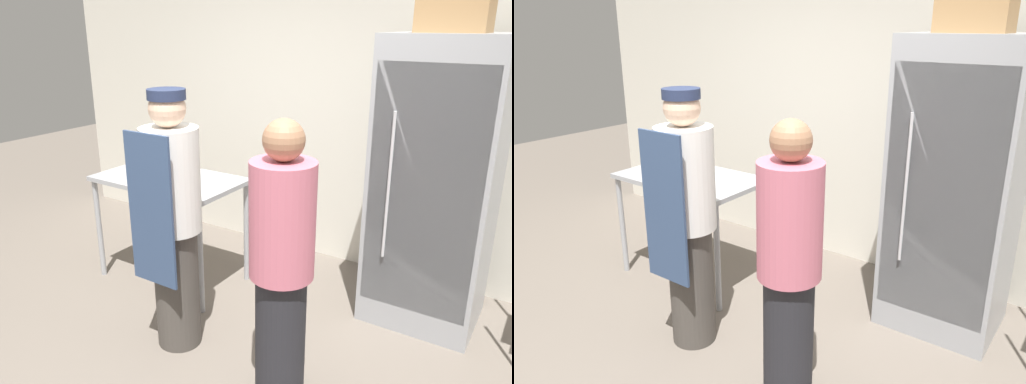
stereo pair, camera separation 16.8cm
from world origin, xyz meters
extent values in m
cube|color=silver|center=(0.00, 2.23, 1.46)|extent=(6.40, 0.12, 2.93)
cube|color=#9EA0A5|center=(0.83, 1.65, 0.99)|extent=(0.76, 0.66, 1.98)
cube|color=gray|center=(0.83, 1.33, 1.01)|extent=(0.70, 0.02, 1.63)
cylinder|color=silver|center=(0.62, 1.30, 1.04)|extent=(0.02, 0.02, 0.98)
cube|color=#9EA0A5|center=(-1.07, 1.09, 0.86)|extent=(1.15, 0.67, 0.04)
cylinder|color=#9EA0A5|center=(-1.60, 0.79, 0.42)|extent=(0.04, 0.04, 0.84)
cylinder|color=#9EA0A5|center=(-0.53, 0.79, 0.42)|extent=(0.04, 0.04, 0.84)
cylinder|color=#9EA0A5|center=(-1.60, 1.39, 0.42)|extent=(0.04, 0.04, 0.84)
cylinder|color=#9EA0A5|center=(-0.53, 1.39, 0.42)|extent=(0.04, 0.04, 0.84)
cube|color=white|center=(-1.09, 1.03, 0.90)|extent=(0.27, 0.19, 0.05)
cube|color=white|center=(-1.09, 1.13, 1.02)|extent=(0.27, 0.01, 0.19)
torus|color=#513323|center=(-1.16, 0.99, 0.94)|extent=(0.09, 0.09, 0.02)
torus|color=#513323|center=(-1.09, 0.99, 0.94)|extent=(0.09, 0.09, 0.02)
torus|color=#513323|center=(-1.02, 0.99, 0.94)|extent=(0.09, 0.09, 0.02)
torus|color=#513323|center=(-1.16, 1.03, 0.94)|extent=(0.09, 0.09, 0.02)
torus|color=#513323|center=(-1.09, 1.03, 0.94)|extent=(0.09, 0.09, 0.02)
torus|color=#513323|center=(-1.02, 1.03, 0.94)|extent=(0.09, 0.09, 0.02)
torus|color=#513323|center=(-1.16, 1.08, 0.94)|extent=(0.09, 0.09, 0.02)
torus|color=#513323|center=(-1.09, 1.08, 0.94)|extent=(0.09, 0.09, 0.02)
cylinder|color=black|center=(-1.42, 1.25, 0.92)|extent=(0.13, 0.13, 0.08)
cylinder|color=#B2BCC1|center=(-1.42, 1.25, 1.03)|extent=(0.10, 0.10, 0.14)
cylinder|color=black|center=(-1.42, 1.25, 1.11)|extent=(0.10, 0.10, 0.02)
cube|color=#A87F51|center=(0.84, 1.58, 2.10)|extent=(0.41, 0.29, 0.23)
cylinder|color=#47423D|center=(-0.44, 0.43, 0.41)|extent=(0.29, 0.29, 0.81)
cylinder|color=silver|center=(-0.44, 0.43, 1.14)|extent=(0.36, 0.36, 0.65)
sphere|color=beige|center=(-0.44, 0.43, 1.57)|extent=(0.22, 0.22, 0.22)
cube|color=#33476B|center=(-0.44, 0.24, 0.99)|extent=(0.34, 0.02, 0.93)
cylinder|color=#232D4C|center=(-0.44, 0.43, 1.65)|extent=(0.23, 0.23, 0.06)
cylinder|color=#232328|center=(0.40, 0.33, 0.39)|extent=(0.28, 0.28, 0.78)
cylinder|color=#C6667A|center=(0.40, 0.33, 1.09)|extent=(0.34, 0.34, 0.62)
sphere|color=#9E7051|center=(0.40, 0.33, 1.51)|extent=(0.21, 0.21, 0.21)
camera|label=1|loc=(1.55, -1.71, 2.04)|focal=35.00mm
camera|label=2|loc=(1.69, -1.61, 2.04)|focal=35.00mm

